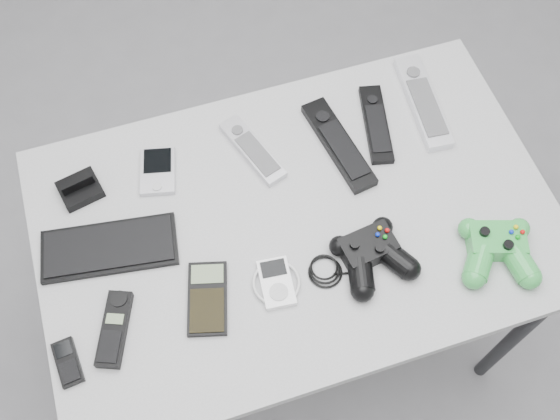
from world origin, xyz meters
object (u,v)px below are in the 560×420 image
object	(u,v)px
desk	(296,232)
remote_black_b	(376,124)
remote_black_a	(338,144)
mp3_player	(276,283)
pda_keyboard	(109,248)
pda	(158,171)
calculator	(207,298)
mobile_phone	(68,362)
remote_silver_b	(423,101)
cordless_handset	(114,329)
controller_black	(372,253)
remote_silver_a	(252,150)
controller_green	(498,248)

from	to	relation	value
desk	remote_black_b	distance (m)	0.30
remote_black_a	mp3_player	world-z (taller)	remote_black_a
pda_keyboard	remote_black_b	distance (m)	0.62
pda_keyboard	pda	size ratio (longest dim) A/B	2.39
calculator	desk	bearing A→B (deg)	42.79
remote_black_a	remote_black_b	xyz separation A→B (m)	(0.10, 0.03, -0.00)
mobile_phone	remote_silver_b	bearing A→B (deg)	15.81
mobile_phone	cordless_handset	distance (m)	0.10
remote_black_b	controller_black	xyz separation A→B (m)	(-0.13, -0.29, 0.02)
pda	remote_silver_b	xyz separation A→B (m)	(0.60, -0.01, 0.00)
desk	pda	world-z (taller)	pda
pda_keyboard	remote_silver_b	world-z (taller)	remote_silver_b
desk	remote_silver_a	distance (m)	0.20
remote_silver_a	calculator	xyz separation A→B (m)	(-0.18, -0.29, -0.00)
remote_black_a	calculator	distance (m)	0.43
remote_black_b	cordless_handset	size ratio (longest dim) A/B	1.39
calculator	controller_green	distance (m)	0.57
pda	remote_silver_b	distance (m)	0.60
remote_black_a	mobile_phone	world-z (taller)	remote_black_a
pda	controller_green	size ratio (longest dim) A/B	0.69
calculator	remote_black_a	bearing A→B (deg)	50.33
pda	remote_silver_a	distance (m)	0.20
pda	remote_silver_a	size ratio (longest dim) A/B	0.59
pda_keyboard	controller_black	distance (m)	0.51
pda	controller_black	xyz separation A→B (m)	(0.35, -0.32, 0.02)
remote_black_b	mobile_phone	size ratio (longest dim) A/B	2.29
pda_keyboard	remote_silver_a	bearing A→B (deg)	29.96
pda	remote_black_a	distance (m)	0.39
remote_black_b	mp3_player	xyz separation A→B (m)	(-0.32, -0.29, -0.00)
cordless_handset	calculator	bearing A→B (deg)	23.92
mp3_player	mobile_phone	bearing A→B (deg)	-169.93
remote_silver_b	cordless_handset	bearing A→B (deg)	-152.47
pda_keyboard	controller_black	world-z (taller)	controller_black
pda	cordless_handset	size ratio (longest dim) A/B	0.77
calculator	controller_black	size ratio (longest dim) A/B	0.58
calculator	mp3_player	distance (m)	0.13
mp3_player	remote_silver_a	bearing A→B (deg)	87.60
mobile_phone	mp3_player	distance (m)	0.41
pda	remote_silver_b	bearing A→B (deg)	12.87
desk	controller_black	xyz separation A→B (m)	(0.11, -0.13, 0.09)
remote_silver_a	controller_black	world-z (taller)	controller_black
remote_black_a	mp3_player	xyz separation A→B (m)	(-0.22, -0.26, -0.00)
remote_silver_b	controller_black	bearing A→B (deg)	-122.87
remote_silver_a	mp3_player	size ratio (longest dim) A/B	1.88
calculator	controller_black	bearing A→B (deg)	12.60
mobile_phone	cordless_handset	size ratio (longest dim) A/B	0.61
controller_black	desk	bearing A→B (deg)	123.05
remote_black_a	remote_silver_b	bearing A→B (deg)	3.89
cordless_handset	controller_green	world-z (taller)	controller_green
mobile_phone	remote_silver_a	bearing A→B (deg)	30.58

